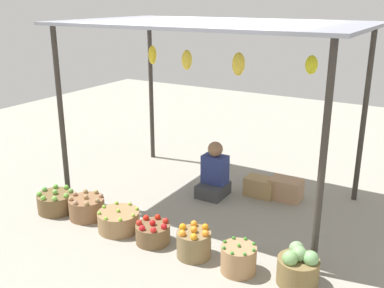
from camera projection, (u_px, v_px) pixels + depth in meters
The scene contains 12 objects.
ground_plane at pixel (211, 199), 6.17m from camera, with size 14.00×14.00×0.00m, color gray.
market_stall_structure at pixel (214, 36), 5.48m from camera, with size 3.69×2.30×2.37m.
vendor_person at pixel (214, 175), 6.21m from camera, with size 0.36×0.44×0.78m.
basket_green_apples at pixel (56, 202), 5.79m from camera, with size 0.47×0.47×0.30m.
basket_potatoes at pixel (87, 208), 5.62m from camera, with size 0.44×0.44×0.31m.
basket_limes at pixel (119, 221), 5.32m from camera, with size 0.50×0.50×0.27m.
basket_red_tomatoes at pixel (153, 233), 5.05m from camera, with size 0.39×0.39×0.28m.
basket_oranges at pixel (194, 243), 4.77m from camera, with size 0.37×0.37×0.35m.
basket_green_chilies at pixel (238, 259), 4.50m from camera, with size 0.36×0.36×0.31m.
basket_cabbages at pixel (298, 267), 4.30m from camera, with size 0.40×0.40×0.40m.
wooden_crate_near_vendor at pixel (260, 187), 6.24m from camera, with size 0.41×0.27×0.26m, color tan.
wooden_crate_stacked_rear at pixel (286, 189), 6.13m from camera, with size 0.43×0.29×0.29m, color tan.
Camera 1 is at (2.63, -4.98, 2.65)m, focal length 41.83 mm.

